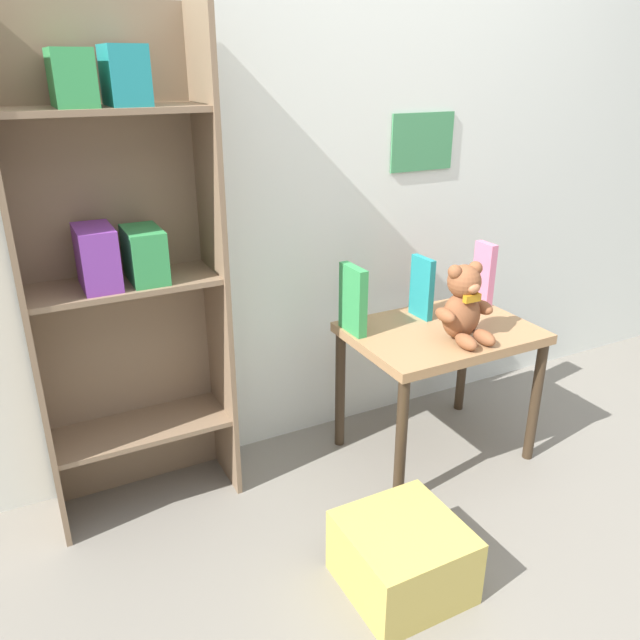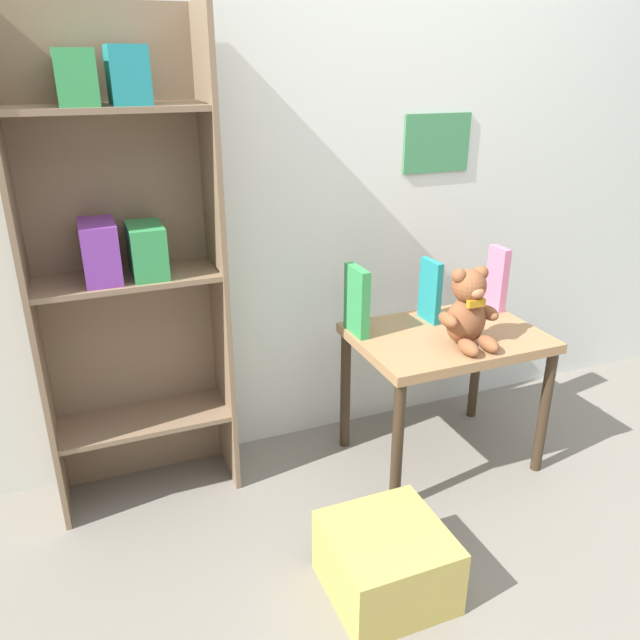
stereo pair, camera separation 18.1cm
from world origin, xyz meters
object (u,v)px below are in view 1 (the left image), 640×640
(book_standing_teal, at_px, (422,288))
(storage_bin, at_px, (402,557))
(book_standing_green, at_px, (353,300))
(bookshelf_side, at_px, (118,256))
(book_standing_pink, at_px, (484,274))
(display_table, at_px, (440,347))
(teddy_bear, at_px, (464,306))

(book_standing_teal, xyz_separation_m, storage_bin, (-0.51, -0.67, -0.55))
(book_standing_green, bearing_deg, storage_bin, -108.08)
(bookshelf_side, xyz_separation_m, book_standing_teal, (1.09, -0.13, -0.24))
(book_standing_green, height_order, storage_bin, book_standing_green)
(book_standing_green, height_order, book_standing_teal, book_standing_green)
(book_standing_pink, bearing_deg, display_table, -156.44)
(bookshelf_side, relative_size, display_table, 2.40)
(teddy_bear, height_order, book_standing_pink, teddy_bear)
(storage_bin, bearing_deg, bookshelf_side, 125.75)
(book_standing_green, height_order, book_standing_pink, book_standing_pink)
(book_standing_green, distance_m, book_standing_teal, 0.31)
(bookshelf_side, xyz_separation_m, display_table, (1.09, -0.27, -0.44))
(book_standing_pink, height_order, storage_bin, book_standing_pink)
(display_table, height_order, book_standing_green, book_standing_green)
(book_standing_teal, bearing_deg, book_standing_pink, -1.46)
(book_standing_green, bearing_deg, book_standing_pink, -0.10)
(bookshelf_side, height_order, teddy_bear, bookshelf_side)
(teddy_bear, distance_m, storage_bin, 0.87)
(bookshelf_side, distance_m, teddy_bear, 1.18)
(storage_bin, bearing_deg, display_table, 46.16)
(display_table, height_order, storage_bin, display_table)
(book_standing_pink, bearing_deg, book_standing_green, -179.81)
(book_standing_teal, height_order, storage_bin, book_standing_teal)
(book_standing_pink, xyz_separation_m, storage_bin, (-0.82, -0.68, -0.56))
(book_standing_teal, xyz_separation_m, book_standing_pink, (0.31, 0.01, 0.01))
(book_standing_teal, bearing_deg, storage_bin, -129.97)
(teddy_bear, bearing_deg, display_table, 92.80)
(teddy_bear, bearing_deg, book_standing_pink, 39.09)
(display_table, height_order, book_standing_pink, book_standing_pink)
(teddy_bear, relative_size, book_standing_teal, 1.17)
(book_standing_green, xyz_separation_m, storage_bin, (-0.20, -0.66, -0.56))
(display_table, relative_size, book_standing_teal, 2.83)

